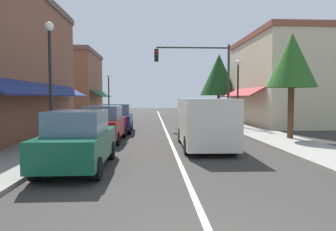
{
  "coord_description": "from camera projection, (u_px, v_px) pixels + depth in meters",
  "views": [
    {
      "loc": [
        -0.91,
        -3.73,
        2.16
      ],
      "look_at": [
        0.05,
        13.8,
        1.1
      ],
      "focal_mm": 31.61,
      "sensor_mm": 36.0,
      "label": 1
    }
  ],
  "objects": [
    {
      "name": "ground_plane",
      "position": [
        164.0,
        127.0,
        21.84
      ],
      "size": [
        80.0,
        80.0,
        0.0
      ],
      "primitive_type": "plane",
      "color": "#33302D"
    },
    {
      "name": "sidewalk_left",
      "position": [
        89.0,
        127.0,
        21.54
      ],
      "size": [
        2.6,
        56.0,
        0.12
      ],
      "primitive_type": "cube",
      "color": "gray",
      "rests_on": "ground"
    },
    {
      "name": "sidewalk_right",
      "position": [
        238.0,
        126.0,
        22.14
      ],
      "size": [
        2.6,
        56.0,
        0.12
      ],
      "primitive_type": "cube",
      "color": "gray",
      "rests_on": "ground"
    },
    {
      "name": "lane_center_stripe",
      "position": [
        164.0,
        127.0,
        21.84
      ],
      "size": [
        0.14,
        52.0,
        0.01
      ],
      "primitive_type": "cube",
      "color": "silver",
      "rests_on": "ground"
    },
    {
      "name": "storefront_right_block",
      "position": [
        278.0,
        80.0,
        24.13
      ],
      "size": [
        6.55,
        10.2,
        7.14
      ],
      "color": "beige",
      "rests_on": "ground"
    },
    {
      "name": "storefront_far_left",
      "position": [
        71.0,
        85.0,
        31.08
      ],
      "size": [
        6.6,
        8.2,
        6.99
      ],
      "color": "brown",
      "rests_on": "ground"
    },
    {
      "name": "parked_car_nearest_left",
      "position": [
        78.0,
        140.0,
        8.94
      ],
      "size": [
        1.78,
        4.1,
        1.77
      ],
      "rotation": [
        0.0,
        0.0,
        -0.0
      ],
      "color": "#0F4C33",
      "rests_on": "ground"
    },
    {
      "name": "parked_car_second_left",
      "position": [
        104.0,
        124.0,
        14.53
      ],
      "size": [
        1.86,
        4.14,
        1.77
      ],
      "rotation": [
        0.0,
        0.0,
        -0.02
      ],
      "color": "maroon",
      "rests_on": "ground"
    },
    {
      "name": "parked_car_third_left",
      "position": [
        118.0,
        118.0,
        18.57
      ],
      "size": [
        1.87,
        4.15,
        1.77
      ],
      "rotation": [
        0.0,
        0.0,
        0.03
      ],
      "color": "navy",
      "rests_on": "ground"
    },
    {
      "name": "van_in_lane",
      "position": [
        204.0,
        121.0,
        12.73
      ],
      "size": [
        2.07,
        5.21,
        2.12
      ],
      "rotation": [
        0.0,
        0.0,
        -0.02
      ],
      "color": "beige",
      "rests_on": "ground"
    },
    {
      "name": "traffic_signal_mast_arm",
      "position": [
        204.0,
        70.0,
        21.8
      ],
      "size": [
        5.61,
        0.5,
        6.09
      ],
      "color": "#333333",
      "rests_on": "ground"
    },
    {
      "name": "street_lamp_left_near",
      "position": [
        50.0,
        66.0,
        11.67
      ],
      "size": [
        0.36,
        0.36,
        5.13
      ],
      "color": "black",
      "rests_on": "ground"
    },
    {
      "name": "street_lamp_right_mid",
      "position": [
        238.0,
        83.0,
        20.28
      ],
      "size": [
        0.36,
        0.36,
        4.73
      ],
      "color": "black",
      "rests_on": "ground"
    },
    {
      "name": "street_lamp_left_far",
      "position": [
        109.0,
        89.0,
        27.15
      ],
      "size": [
        0.36,
        0.36,
        4.32
      ],
      "color": "black",
      "rests_on": "ground"
    },
    {
      "name": "tree_right_near",
      "position": [
        292.0,
        61.0,
        14.73
      ],
      "size": [
        2.44,
        2.44,
        5.36
      ],
      "color": "#4C331E",
      "rests_on": "ground"
    },
    {
      "name": "tree_right_far",
      "position": [
        219.0,
        75.0,
        29.49
      ],
      "size": [
        3.72,
        3.72,
        6.5
      ],
      "color": "#4C331E",
      "rests_on": "ground"
    }
  ]
}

